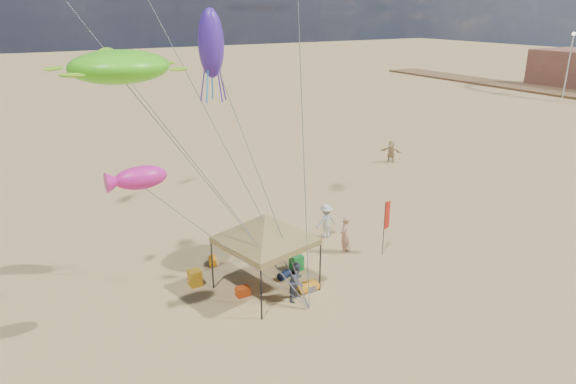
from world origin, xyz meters
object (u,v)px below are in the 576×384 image
object	(u,v)px
person_near_c	(326,221)
canopy_tent	(265,217)
cooler_blue	(300,246)
beach_cart	(307,286)
person_near_a	(345,235)
chair_green	(297,262)
person_far_c	(391,152)
lamp_north	(570,54)
feather_flag	(386,218)
cooler_red	(243,291)
chair_yellow	(195,278)
person_near_b	(297,281)

from	to	relation	value
person_near_c	canopy_tent	bearing A→B (deg)	32.28
cooler_blue	beach_cart	xyz separation A→B (m)	(-1.77, -3.44, 0.01)
person_near_c	beach_cart	bearing A→B (deg)	49.00
cooler_blue	person_near_a	bearing A→B (deg)	-38.47
canopy_tent	chair_green	size ratio (longest dim) A/B	8.87
person_far_c	canopy_tent	bearing A→B (deg)	-89.93
beach_cart	person_near_c	size ratio (longest dim) A/B	0.51
cooler_blue	lamp_north	size ratio (longest dim) A/B	0.07
feather_flag	cooler_blue	bearing A→B (deg)	143.89
cooler_red	chair_green	xyz separation A→B (m)	(3.05, 0.80, 0.16)
canopy_tent	feather_flag	xyz separation A→B (m)	(6.43, 0.09, -1.45)
cooler_blue	lamp_north	world-z (taller)	lamp_north
cooler_blue	canopy_tent	bearing A→B (deg)	-142.21
chair_green	chair_yellow	xyz separation A→B (m)	(-4.43, 0.96, 0.00)
cooler_red	lamp_north	bearing A→B (deg)	22.10
feather_flag	person_far_c	xyz separation A→B (m)	(10.53, 11.68, -0.96)
cooler_blue	lamp_north	bearing A→B (deg)	21.44
person_near_b	canopy_tent	bearing A→B (deg)	81.62
canopy_tent	chair_yellow	world-z (taller)	canopy_tent
chair_green	chair_yellow	size ratio (longest dim) A/B	1.00
cooler_red	lamp_north	xyz separation A→B (m)	(57.30, 23.27, 5.33)
lamp_north	cooler_red	bearing A→B (deg)	-157.90
beach_cart	lamp_north	world-z (taller)	lamp_north
lamp_north	person_far_c	bearing A→B (deg)	-163.64
canopy_tent	person_far_c	xyz separation A→B (m)	(16.97, 11.77, -2.41)
person_near_c	lamp_north	world-z (taller)	lamp_north
canopy_tent	lamp_north	size ratio (longest dim) A/B	0.75
chair_yellow	person_near_c	world-z (taller)	person_near_c
canopy_tent	feather_flag	bearing A→B (deg)	0.81
cooler_blue	person_far_c	distance (m)	16.65
person_near_c	person_far_c	distance (m)	14.76
person_near_a	person_near_b	distance (m)	4.84
feather_flag	cooler_red	xyz separation A→B (m)	(-7.51, -0.07, -1.62)
cooler_red	person_near_b	xyz separation A→B (m)	(1.76, -1.36, 0.63)
person_near_c	person_far_c	bearing A→B (deg)	-142.44
feather_flag	cooler_red	bearing A→B (deg)	-179.49
canopy_tent	lamp_north	distance (m)	60.90
feather_flag	person_near_b	size ratio (longest dim) A/B	1.64
chair_yellow	person_near_b	distance (m)	4.45
canopy_tent	chair_green	distance (m)	3.62
canopy_tent	person_near_b	size ratio (longest dim) A/B	3.79
canopy_tent	cooler_red	xyz separation A→B (m)	(-1.07, 0.02, -3.07)
cooler_red	person_near_a	bearing A→B (deg)	10.71
feather_flag	beach_cart	xyz separation A→B (m)	(-5.03, -1.07, -1.61)
beach_cart	person_near_b	bearing A→B (deg)	-153.94
cooler_red	person_near_c	bearing A→B (deg)	26.17
beach_cart	cooler_red	bearing A→B (deg)	158.00
feather_flag	chair_green	xyz separation A→B (m)	(-4.46, 0.74, -1.46)
cooler_red	chair_green	world-z (taller)	chair_green
chair_yellow	person_near_a	world-z (taller)	person_near_a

